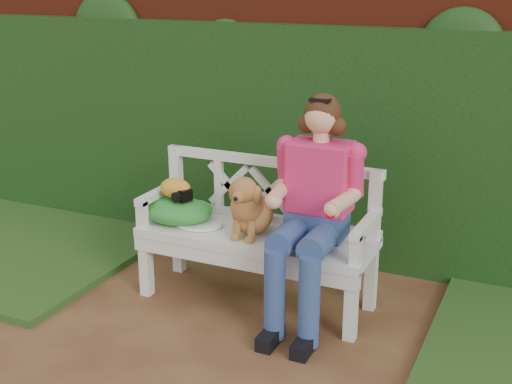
% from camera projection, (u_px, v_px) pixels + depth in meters
% --- Properties ---
extents(ground, '(60.00, 60.00, 0.00)m').
position_uv_depth(ground, '(198.00, 363.00, 3.76)').
color(ground, '#4E2818').
extents(brick_wall, '(10.00, 0.30, 2.20)m').
position_uv_depth(brick_wall, '(320.00, 106.00, 5.07)').
color(brick_wall, maroon).
rests_on(brick_wall, ground).
extents(ivy_hedge, '(10.00, 0.18, 1.70)m').
position_uv_depth(ivy_hedge, '(309.00, 145.00, 4.95)').
color(ivy_hedge, '#215119').
rests_on(ivy_hedge, ground).
extents(garden_bench, '(1.65, 0.81, 0.48)m').
position_uv_depth(garden_bench, '(256.00, 267.00, 4.39)').
color(garden_bench, white).
rests_on(garden_bench, ground).
extents(seated_woman, '(0.81, 0.92, 1.35)m').
position_uv_depth(seated_woman, '(316.00, 213.00, 4.08)').
color(seated_woman, '#E6424C').
rests_on(seated_woman, ground).
extents(dog, '(0.37, 0.43, 0.41)m').
position_uv_depth(dog, '(251.00, 204.00, 4.23)').
color(dog, '#A4532E').
rests_on(dog, garden_bench).
extents(tennis_racket, '(0.66, 0.41, 0.03)m').
position_uv_depth(tennis_racket, '(195.00, 222.00, 4.45)').
color(tennis_racket, white).
rests_on(tennis_racket, garden_bench).
extents(green_bag, '(0.51, 0.42, 0.16)m').
position_uv_depth(green_bag, '(178.00, 210.00, 4.48)').
color(green_bag, '#2D6A23').
rests_on(green_bag, garden_bench).
extents(camera_item, '(0.14, 0.12, 0.08)m').
position_uv_depth(camera_item, '(182.00, 194.00, 4.42)').
color(camera_item, black).
rests_on(camera_item, green_bag).
extents(baseball_glove, '(0.23, 0.18, 0.13)m').
position_uv_depth(baseball_glove, '(175.00, 188.00, 4.46)').
color(baseball_glove, orange).
rests_on(baseball_glove, green_bag).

